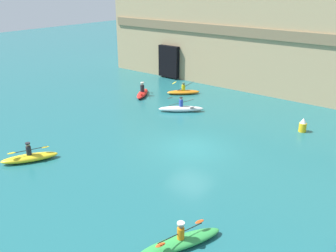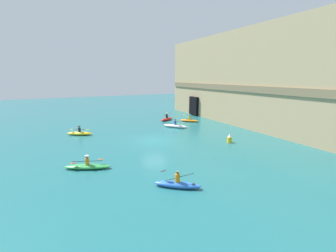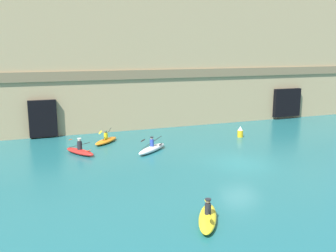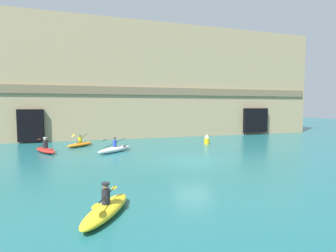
% 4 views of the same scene
% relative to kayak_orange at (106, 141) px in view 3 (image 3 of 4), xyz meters
% --- Properties ---
extents(ground_plane, '(120.00, 120.00, 0.00)m').
position_rel_kayak_orange_xyz_m(ground_plane, '(7.24, -9.01, -0.22)').
color(ground_plane, '#1E6066').
extents(cliff_bluff, '(41.56, 7.22, 13.07)m').
position_rel_kayak_orange_xyz_m(cliff_bluff, '(8.39, 7.41, 6.30)').
color(cliff_bluff, tan).
rests_on(cliff_bluff, ground).
extents(kayak_orange, '(2.64, 2.63, 1.20)m').
position_rel_kayak_orange_xyz_m(kayak_orange, '(0.00, 0.00, 0.00)').
color(kayak_orange, orange).
rests_on(kayak_orange, ground).
extents(kayak_white, '(3.14, 2.77, 1.16)m').
position_rel_kayak_orange_xyz_m(kayak_white, '(2.67, -3.93, 0.03)').
color(kayak_white, white).
rests_on(kayak_white, ground).
extents(kayak_yellow, '(2.21, 3.04, 1.13)m').
position_rel_kayak_orange_xyz_m(kayak_yellow, '(1.11, -16.11, 0.02)').
color(kayak_yellow, yellow).
rests_on(kayak_yellow, ground).
extents(kayak_red, '(2.12, 2.94, 1.22)m').
position_rel_kayak_orange_xyz_m(kayak_red, '(-2.52, -2.67, 0.04)').
color(kayak_red, red).
rests_on(kayak_red, ground).
extents(marker_buoy, '(0.50, 0.50, 0.98)m').
position_rel_kayak_orange_xyz_m(marker_buoy, '(11.55, -2.16, 0.24)').
color(marker_buoy, yellow).
rests_on(marker_buoy, ground).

